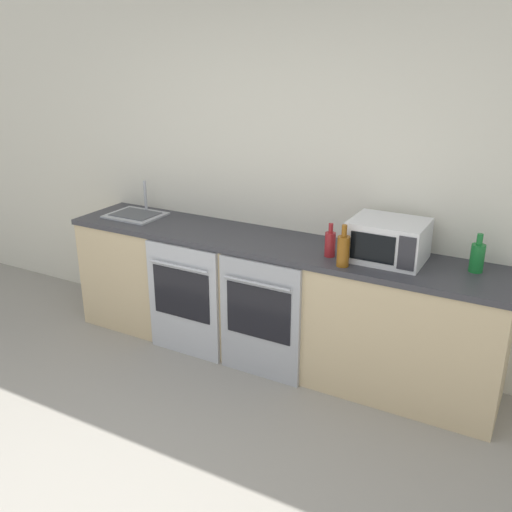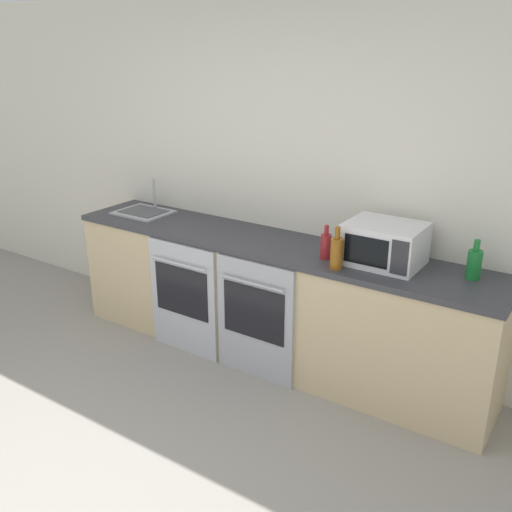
# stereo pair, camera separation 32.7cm
# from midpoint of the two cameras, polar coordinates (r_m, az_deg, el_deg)

# --- Properties ---
(wall_back) EXTENTS (10.00, 0.06, 2.60)m
(wall_back) POSITION_cam_midpoint_polar(r_m,az_deg,el_deg) (4.23, 6.15, 7.54)
(wall_back) COLOR silver
(wall_back) RESTS_ON ground_plane
(counter_back) EXTENTS (3.30, 0.61, 0.92)m
(counter_back) POSITION_cam_midpoint_polar(r_m,az_deg,el_deg) (4.23, 3.66, -4.43)
(counter_back) COLOR #D1B789
(counter_back) RESTS_ON ground_plane
(oven_left) EXTENTS (0.62, 0.06, 0.87)m
(oven_left) POSITION_cam_midpoint_polar(r_m,az_deg,el_deg) (4.30, -5.14, -4.27)
(oven_left) COLOR #B7BABF
(oven_left) RESTS_ON ground_plane
(oven_right) EXTENTS (0.62, 0.06, 0.87)m
(oven_right) POSITION_cam_midpoint_polar(r_m,az_deg,el_deg) (3.96, 2.25, -6.46)
(oven_right) COLOR #A8AAAF
(oven_right) RESTS_ON ground_plane
(microwave) EXTENTS (0.47, 0.39, 0.27)m
(microwave) POSITION_cam_midpoint_polar(r_m,az_deg,el_deg) (3.73, 15.19, 1.16)
(microwave) COLOR silver
(microwave) RESTS_ON counter_back
(bottle_amber) EXTENTS (0.08, 0.08, 0.27)m
(bottle_amber) POSITION_cam_midpoint_polar(r_m,az_deg,el_deg) (3.59, 10.66, 0.31)
(bottle_amber) COLOR #8C5114
(bottle_amber) RESTS_ON counter_back
(bottle_red) EXTENTS (0.07, 0.07, 0.23)m
(bottle_red) POSITION_cam_midpoint_polar(r_m,az_deg,el_deg) (3.75, 9.49, 1.01)
(bottle_red) COLOR maroon
(bottle_red) RESTS_ON counter_back
(bottle_green) EXTENTS (0.09, 0.09, 0.24)m
(bottle_green) POSITION_cam_midpoint_polar(r_m,az_deg,el_deg) (3.68, 23.41, -0.73)
(bottle_green) COLOR #19722D
(bottle_green) RESTS_ON counter_back
(sink) EXTENTS (0.43, 0.36, 0.27)m
(sink) POSITION_cam_midpoint_polar(r_m,az_deg,el_deg) (4.79, -9.23, 4.41)
(sink) COLOR #A8AAAF
(sink) RESTS_ON counter_back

